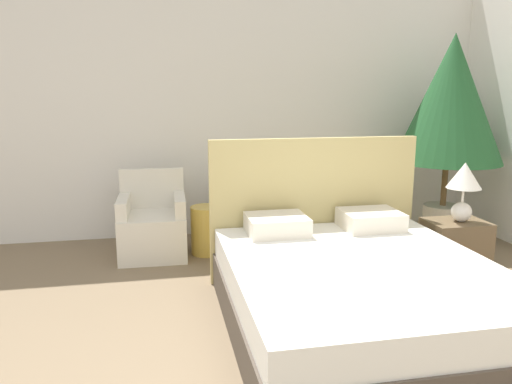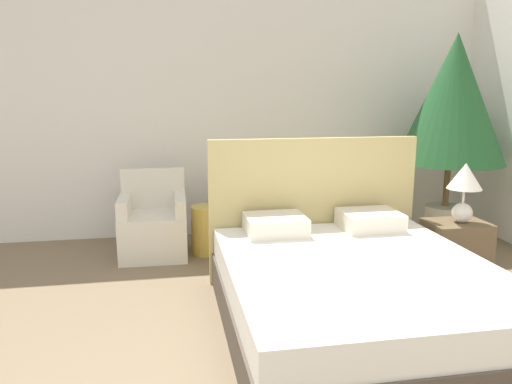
% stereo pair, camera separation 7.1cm
% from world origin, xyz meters
% --- Properties ---
extents(wall_back, '(10.00, 0.06, 2.90)m').
position_xyz_m(wall_back, '(0.00, 3.59, 1.45)').
color(wall_back, white).
rests_on(wall_back, ground_plane).
extents(bed, '(1.75, 2.03, 1.18)m').
position_xyz_m(bed, '(0.61, 1.16, 0.27)').
color(bed, '#4C4238').
rests_on(bed, ground_plane).
extents(armchair_near_window_left, '(0.63, 0.63, 0.80)m').
position_xyz_m(armchair_near_window_left, '(-0.72, 2.91, 0.26)').
color(armchair_near_window_left, silver).
rests_on(armchair_near_window_left, ground_plane).
extents(armchair_near_window_right, '(0.66, 0.65, 0.80)m').
position_xyz_m(armchair_near_window_right, '(0.31, 2.91, 0.26)').
color(armchair_near_window_right, silver).
rests_on(armchair_near_window_right, ground_plane).
extents(potted_palm, '(1.07, 1.07, 2.11)m').
position_xyz_m(potted_palm, '(2.27, 2.83, 1.42)').
color(potted_palm, beige).
rests_on(potted_palm, ground_plane).
extents(nightstand, '(0.49, 0.37, 0.49)m').
position_xyz_m(nightstand, '(1.78, 1.83, 0.25)').
color(nightstand, brown).
rests_on(nightstand, ground_plane).
extents(table_lamp, '(0.28, 0.28, 0.49)m').
position_xyz_m(table_lamp, '(1.80, 1.81, 0.81)').
color(table_lamp, white).
rests_on(table_lamp, nightstand).
extents(side_table, '(0.31, 0.31, 0.47)m').
position_xyz_m(side_table, '(-0.21, 2.87, 0.23)').
color(side_table, gold).
rests_on(side_table, ground_plane).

